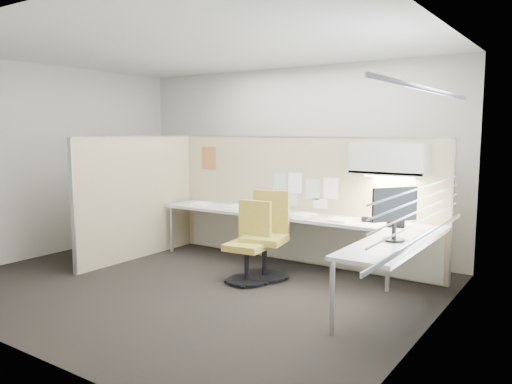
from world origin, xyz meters
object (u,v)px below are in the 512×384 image
Objects in this scene: chair_right at (250,245)px; monitor at (395,210)px; chair_left at (267,238)px; phone at (396,222)px; desk at (307,228)px.

chair_right is 1.89m from monitor.
monitor reaches higher than chair_left.
chair_left is 1.10× the size of chair_right.
monitor is 0.86m from phone.
chair_right reaches higher than desk.
chair_left is at bearing -131.38° from desk.
chair_right is at bearing -168.08° from phone.
chair_right is at bearing -116.33° from chair_left.
chair_left reaches higher than phone.
phone reaches higher than desk.
monitor is 2.18× the size of phone.
desk is at bearing 51.26° from chair_right.
chair_left is 1.96× the size of monitor.
desk is at bearing 99.37° from monitor.
monitor is at bearing -26.34° from desk.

